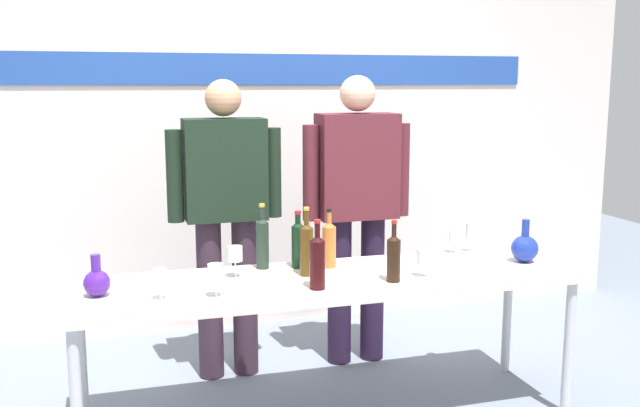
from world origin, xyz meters
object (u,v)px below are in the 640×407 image
(wine_glass_left_1, at_px, (216,273))
(wine_glass_left_2, at_px, (235,254))
(wine_bottle_2, at_px, (307,247))
(wine_glass_right_0, at_px, (424,257))
(wine_glass_right_1, at_px, (472,232))
(wine_bottle_0, at_px, (317,260))
(wine_glass_left_0, at_px, (160,278))
(decanter_blue_left, at_px, (97,282))
(presenter_right, at_px, (357,199))
(wine_bottle_1, at_px, (298,243))
(decanter_blue_right, at_px, (525,248))
(wine_bottle_4, at_px, (394,257))
(wine_bottle_3, at_px, (262,241))
(wine_glass_right_2, at_px, (455,237))
(presenter_left, at_px, (226,209))
(display_table, at_px, (329,288))
(wine_bottle_5, at_px, (329,243))

(wine_glass_left_1, height_order, wine_glass_left_2, wine_glass_left_2)
(wine_bottle_2, height_order, wine_glass_right_0, wine_bottle_2)
(wine_glass_right_1, bearing_deg, wine_glass_right_0, -139.40)
(wine_bottle_0, xyz_separation_m, wine_glass_left_1, (-0.46, 0.00, -0.02))
(wine_bottle_2, xyz_separation_m, wine_glass_left_0, (-0.71, -0.21, -0.04))
(decanter_blue_left, height_order, presenter_right, presenter_right)
(presenter_right, xyz_separation_m, wine_bottle_1, (-0.48, -0.48, -0.12))
(decanter_blue_right, xyz_separation_m, wine_glass_right_1, (-0.15, 0.29, 0.04))
(wine_bottle_1, relative_size, wine_bottle_4, 0.99)
(presenter_right, relative_size, wine_bottle_2, 5.04)
(wine_bottle_3, xyz_separation_m, wine_bottle_4, (0.54, -0.41, -0.02))
(presenter_right, bearing_deg, wine_glass_left_2, -144.69)
(presenter_right, height_order, wine_bottle_3, presenter_right)
(wine_glass_left_0, distance_m, wine_glass_right_2, 1.66)
(wine_bottle_3, bearing_deg, wine_bottle_0, -69.14)
(presenter_right, relative_size, wine_bottle_1, 5.81)
(presenter_left, height_order, presenter_right, presenter_right)
(decanter_blue_right, relative_size, wine_glass_right_2, 1.75)
(wine_bottle_0, xyz_separation_m, wine_glass_right_2, (0.91, 0.44, -0.04))
(wine_bottle_4, bearing_deg, wine_glass_left_2, 158.39)
(decanter_blue_right, distance_m, presenter_left, 1.62)
(decanter_blue_left, xyz_separation_m, wine_glass_right_2, (1.87, 0.28, 0.02))
(decanter_blue_right, bearing_deg, wine_glass_left_1, -174.33)
(decanter_blue_right, bearing_deg, wine_glass_right_1, 117.92)
(wine_glass_left_1, bearing_deg, display_table, 17.17)
(display_table, bearing_deg, wine_glass_left_2, 165.58)
(wine_bottle_2, height_order, wine_glass_right_2, wine_bottle_2)
(wine_bottle_2, bearing_deg, wine_glass_right_1, 12.27)
(display_table, height_order, wine_bottle_3, wine_bottle_3)
(display_table, distance_m, wine_glass_left_0, 0.83)
(wine_bottle_1, height_order, wine_bottle_3, wine_bottle_3)
(decanter_blue_right, relative_size, wine_glass_left_1, 1.51)
(wine_glass_left_1, bearing_deg, presenter_right, 42.29)
(presenter_right, distance_m, wine_glass_left_1, 1.30)
(wine_glass_right_1, bearing_deg, wine_bottle_4, -145.69)
(presenter_right, height_order, wine_glass_left_1, presenter_right)
(wine_bottle_3, relative_size, wine_glass_right_2, 2.55)
(presenter_left, distance_m, wine_bottle_4, 1.08)
(display_table, relative_size, wine_glass_right_1, 15.30)
(display_table, xyz_separation_m, wine_bottle_2, (-0.10, 0.06, 0.19))
(display_table, height_order, wine_bottle_4, wine_bottle_4)
(decanter_blue_right, bearing_deg, wine_bottle_2, 176.59)
(decanter_blue_right, xyz_separation_m, wine_glass_left_0, (-1.87, -0.14, 0.02))
(display_table, height_order, decanter_blue_right, decanter_blue_right)
(presenter_left, bearing_deg, wine_bottle_2, -65.64)
(decanter_blue_left, bearing_deg, presenter_left, 45.93)
(display_table, bearing_deg, wine_bottle_4, -31.94)
(wine_glass_right_1, bearing_deg, wine_bottle_1, -176.35)
(wine_bottle_0, bearing_deg, wine_bottle_3, 110.86)
(wine_bottle_2, height_order, wine_bottle_5, wine_bottle_2)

